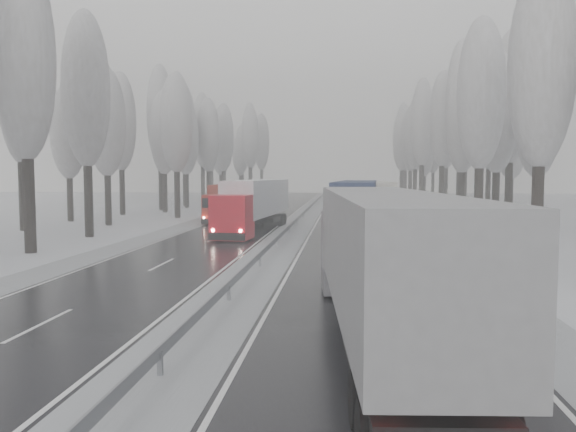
% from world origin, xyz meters
% --- Properties ---
extents(ground, '(260.00, 260.00, 0.00)m').
position_xyz_m(ground, '(0.00, 0.00, 0.00)').
color(ground, silver).
rests_on(ground, ground).
extents(carriageway_right, '(7.50, 200.00, 0.03)m').
position_xyz_m(carriageway_right, '(5.25, 30.00, 0.01)').
color(carriageway_right, black).
rests_on(carriageway_right, ground).
extents(carriageway_left, '(7.50, 200.00, 0.03)m').
position_xyz_m(carriageway_left, '(-5.25, 30.00, 0.01)').
color(carriageway_left, black).
rests_on(carriageway_left, ground).
extents(median_slush, '(3.00, 200.00, 0.04)m').
position_xyz_m(median_slush, '(0.00, 30.00, 0.02)').
color(median_slush, '#9EA1A5').
rests_on(median_slush, ground).
extents(shoulder_right, '(2.40, 200.00, 0.04)m').
position_xyz_m(shoulder_right, '(10.20, 30.00, 0.02)').
color(shoulder_right, '#9EA1A5').
rests_on(shoulder_right, ground).
extents(shoulder_left, '(2.40, 200.00, 0.04)m').
position_xyz_m(shoulder_left, '(-10.20, 30.00, 0.02)').
color(shoulder_left, '#9EA1A5').
rests_on(shoulder_left, ground).
extents(median_guardrail, '(0.12, 200.00, 0.76)m').
position_xyz_m(median_guardrail, '(0.00, 29.99, 0.60)').
color(median_guardrail, slate).
rests_on(median_guardrail, ground).
extents(tree_16, '(3.60, 3.60, 16.53)m').
position_xyz_m(tree_16, '(15.04, 15.67, 10.67)').
color(tree_16, black).
rests_on(tree_16, ground).
extents(tree_18, '(3.60, 3.60, 16.58)m').
position_xyz_m(tree_18, '(14.51, 27.03, 10.70)').
color(tree_18, black).
rests_on(tree_18, ground).
extents(tree_19, '(3.60, 3.60, 14.57)m').
position_xyz_m(tree_19, '(20.02, 31.03, 9.42)').
color(tree_19, black).
rests_on(tree_19, ground).
extents(tree_20, '(3.60, 3.60, 15.71)m').
position_xyz_m(tree_20, '(17.90, 35.17, 10.14)').
color(tree_20, black).
rests_on(tree_20, ground).
extents(tree_21, '(3.60, 3.60, 18.62)m').
position_xyz_m(tree_21, '(20.12, 39.17, 12.00)').
color(tree_21, black).
rests_on(tree_21, ground).
extents(tree_22, '(3.60, 3.60, 15.86)m').
position_xyz_m(tree_22, '(17.02, 45.60, 10.24)').
color(tree_22, black).
rests_on(tree_22, ground).
extents(tree_23, '(3.60, 3.60, 13.55)m').
position_xyz_m(tree_23, '(23.31, 49.60, 8.77)').
color(tree_23, black).
rests_on(tree_23, ground).
extents(tree_24, '(3.60, 3.60, 20.49)m').
position_xyz_m(tree_24, '(17.90, 51.02, 13.19)').
color(tree_24, black).
rests_on(tree_24, ground).
extents(tree_25, '(3.60, 3.60, 19.44)m').
position_xyz_m(tree_25, '(24.81, 55.02, 12.52)').
color(tree_25, black).
rests_on(tree_25, ground).
extents(tree_26, '(3.60, 3.60, 18.78)m').
position_xyz_m(tree_26, '(17.56, 61.27, 12.10)').
color(tree_26, black).
rests_on(tree_26, ground).
extents(tree_27, '(3.60, 3.60, 17.62)m').
position_xyz_m(tree_27, '(24.72, 65.27, 11.36)').
color(tree_27, black).
rests_on(tree_27, ground).
extents(tree_28, '(3.60, 3.60, 19.62)m').
position_xyz_m(tree_28, '(16.34, 71.95, 12.64)').
color(tree_28, black).
rests_on(tree_28, ground).
extents(tree_29, '(3.60, 3.60, 18.11)m').
position_xyz_m(tree_29, '(23.71, 75.95, 11.67)').
color(tree_29, black).
rests_on(tree_29, ground).
extents(tree_30, '(3.60, 3.60, 17.86)m').
position_xyz_m(tree_30, '(16.56, 81.70, 11.52)').
color(tree_30, black).
rests_on(tree_30, ground).
extents(tree_31, '(3.60, 3.60, 18.58)m').
position_xyz_m(tree_31, '(22.48, 85.70, 11.97)').
color(tree_31, black).
rests_on(tree_31, ground).
extents(tree_32, '(3.60, 3.60, 17.33)m').
position_xyz_m(tree_32, '(16.63, 89.21, 11.18)').
color(tree_32, black).
rests_on(tree_32, ground).
extents(tree_33, '(3.60, 3.60, 14.33)m').
position_xyz_m(tree_33, '(19.77, 93.21, 9.26)').
color(tree_33, black).
rests_on(tree_33, ground).
extents(tree_34, '(3.60, 3.60, 17.63)m').
position_xyz_m(tree_34, '(15.73, 96.32, 11.37)').
color(tree_34, black).
rests_on(tree_34, ground).
extents(tree_35, '(3.60, 3.60, 18.25)m').
position_xyz_m(tree_35, '(24.94, 100.32, 11.77)').
color(tree_35, black).
rests_on(tree_35, ground).
extents(tree_36, '(3.60, 3.60, 20.23)m').
position_xyz_m(tree_36, '(17.04, 106.16, 13.02)').
color(tree_36, black).
rests_on(tree_36, ground).
extents(tree_37, '(3.60, 3.60, 16.37)m').
position_xyz_m(tree_37, '(24.02, 110.16, 10.56)').
color(tree_37, black).
rests_on(tree_37, ground).
extents(tree_38, '(3.60, 3.60, 17.97)m').
position_xyz_m(tree_38, '(18.73, 116.73, 11.59)').
color(tree_38, black).
rests_on(tree_38, ground).
extents(tree_39, '(3.60, 3.60, 16.19)m').
position_xyz_m(tree_39, '(21.55, 120.73, 10.45)').
color(tree_39, black).
rests_on(tree_39, ground).
extents(tree_56, '(3.60, 3.60, 18.12)m').
position_xyz_m(tree_56, '(-14.71, 15.70, 11.68)').
color(tree_56, black).
rests_on(tree_56, ground).
extents(tree_58, '(3.60, 3.60, 17.21)m').
position_xyz_m(tree_58, '(-15.13, 24.57, 11.10)').
color(tree_58, black).
rests_on(tree_58, ground).
extents(tree_59, '(3.60, 3.60, 18.41)m').
position_xyz_m(tree_59, '(-22.80, 28.57, 11.87)').
color(tree_59, black).
rests_on(tree_59, ground).
extents(tree_60, '(3.60, 3.60, 14.84)m').
position_xyz_m(tree_60, '(-17.75, 34.20, 9.59)').
color(tree_60, black).
rests_on(tree_60, ground).
extents(tree_61, '(3.60, 3.60, 13.95)m').
position_xyz_m(tree_61, '(-23.52, 38.20, 9.02)').
color(tree_61, black).
rests_on(tree_61, ground).
extents(tree_62, '(3.60, 3.60, 16.04)m').
position_xyz_m(tree_62, '(-13.94, 43.73, 10.36)').
color(tree_62, black).
rests_on(tree_62, ground).
extents(tree_63, '(3.60, 3.60, 16.88)m').
position_xyz_m(tree_63, '(-21.85, 47.73, 10.89)').
color(tree_63, black).
rests_on(tree_63, ground).
extents(tree_64, '(3.60, 3.60, 15.42)m').
position_xyz_m(tree_64, '(-18.26, 52.71, 9.96)').
color(tree_64, black).
rests_on(tree_64, ground).
extents(tree_65, '(3.60, 3.60, 19.48)m').
position_xyz_m(tree_65, '(-20.05, 56.71, 12.55)').
color(tree_65, black).
rests_on(tree_65, ground).
extents(tree_66, '(3.60, 3.60, 15.23)m').
position_xyz_m(tree_66, '(-18.16, 62.35, 9.84)').
color(tree_66, black).
rests_on(tree_66, ground).
extents(tree_67, '(3.60, 3.60, 17.09)m').
position_xyz_m(tree_67, '(-19.54, 66.35, 11.03)').
color(tree_67, black).
rests_on(tree_67, ground).
extents(tree_68, '(3.60, 3.60, 16.65)m').
position_xyz_m(tree_68, '(-16.58, 69.11, 10.75)').
color(tree_68, black).
rests_on(tree_68, ground).
extents(tree_69, '(3.60, 3.60, 19.35)m').
position_xyz_m(tree_69, '(-21.42, 73.11, 12.46)').
color(tree_69, black).
rests_on(tree_69, ground).
extents(tree_70, '(3.60, 3.60, 17.09)m').
position_xyz_m(tree_70, '(-16.33, 79.19, 11.03)').
color(tree_70, black).
rests_on(tree_70, ground).
extents(tree_71, '(3.60, 3.60, 19.61)m').
position_xyz_m(tree_71, '(-21.09, 83.19, 12.63)').
color(tree_71, black).
rests_on(tree_71, ground).
extents(tree_72, '(3.60, 3.60, 15.11)m').
position_xyz_m(tree_72, '(-18.93, 88.54, 9.76)').
color(tree_72, black).
rests_on(tree_72, ground).
extents(tree_73, '(3.60, 3.60, 17.22)m').
position_xyz_m(tree_73, '(-21.82, 92.54, 11.11)').
color(tree_73, black).
rests_on(tree_73, ground).
extents(tree_74, '(3.60, 3.60, 19.68)m').
position_xyz_m(tree_74, '(-15.07, 99.33, 12.67)').
color(tree_74, black).
rests_on(tree_74, ground).
extents(tree_75, '(3.60, 3.60, 18.60)m').
position_xyz_m(tree_75, '(-24.20, 103.33, 11.99)').
color(tree_75, black).
rests_on(tree_75, ground).
extents(tree_76, '(3.60, 3.60, 18.55)m').
position_xyz_m(tree_76, '(-14.05, 108.72, 11.95)').
color(tree_76, black).
rests_on(tree_76, ground).
extents(tree_77, '(3.60, 3.60, 14.32)m').
position_xyz_m(tree_77, '(-19.66, 112.72, 9.26)').
color(tree_77, black).
rests_on(tree_77, ground).
extents(tree_78, '(3.60, 3.60, 19.55)m').
position_xyz_m(tree_78, '(-17.56, 115.31, 12.59)').
color(tree_78, black).
rests_on(tree_78, ground).
extents(tree_79, '(3.60, 3.60, 17.07)m').
position_xyz_m(tree_79, '(-20.33, 119.31, 11.01)').
color(tree_79, black).
rests_on(tree_79, ground).
extents(truck_grey_tarp, '(3.94, 16.96, 4.32)m').
position_xyz_m(truck_grey_tarp, '(5.32, -0.78, 2.52)').
color(truck_grey_tarp, '#57565C').
rests_on(truck_grey_tarp, ground).
extents(truck_blue_box, '(3.74, 16.93, 4.31)m').
position_xyz_m(truck_blue_box, '(5.31, 24.53, 2.52)').
color(truck_blue_box, '#232050').
rests_on(truck_blue_box, ground).
extents(truck_cream_box, '(3.86, 16.56, 4.21)m').
position_xyz_m(truck_cream_box, '(6.35, 32.74, 2.46)').
color(truck_cream_box, '#A29F8F').
rests_on(truck_cream_box, ground).
extents(box_truck_distant, '(2.95, 6.99, 2.53)m').
position_xyz_m(box_truck_distant, '(4.37, 87.19, 1.29)').
color(box_truck_distant, silver).
rests_on(box_truck_distant, ground).
extents(truck_red_white, '(4.13, 16.98, 4.32)m').
position_xyz_m(truck_red_white, '(-3.03, 29.54, 2.52)').
color(truck_red_white, red).
rests_on(truck_red_white, ground).
extents(truck_red_red, '(3.12, 14.59, 3.72)m').
position_xyz_m(truck_red_red, '(-8.21, 42.43, 2.17)').
color(truck_red_red, '#A61309').
rests_on(truck_red_red, ground).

